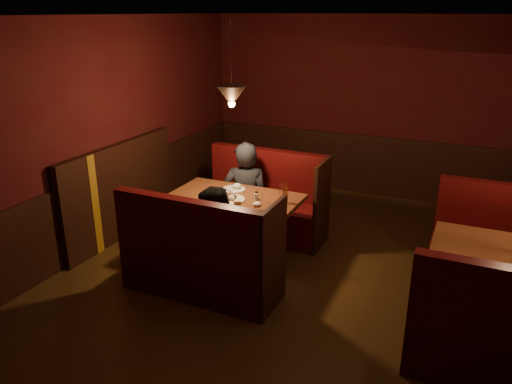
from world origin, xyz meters
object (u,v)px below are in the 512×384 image
at_px(main_bench_far, 265,208).
at_px(main_bench_near, 199,264).
at_px(second_bench_far, 509,257).
at_px(diner_b, 217,226).
at_px(main_table, 235,212).
at_px(second_table, 512,273).
at_px(diner_a, 246,179).

xyz_separation_m(main_bench_far, main_bench_near, (0.00, -1.78, 0.00)).
xyz_separation_m(second_bench_far, diner_b, (-2.91, -1.39, 0.40)).
bearing_deg(main_table, second_bench_far, 12.69).
bearing_deg(main_bench_far, second_table, -19.76).
height_order(main_bench_near, diner_b, diner_b).
relative_size(second_bench_far, diner_a, 0.95).
xyz_separation_m(main_table, main_bench_far, (0.02, 0.89, -0.27)).
bearing_deg(second_table, second_bench_far, 87.80).
height_order(main_table, diner_a, diner_a).
xyz_separation_m(main_bench_near, second_table, (3.01, 0.70, 0.24)).
bearing_deg(diner_a, second_table, 148.11).
relative_size(main_bench_far, diner_a, 1.01).
xyz_separation_m(main_table, diner_a, (-0.15, 0.62, 0.21)).
bearing_deg(main_table, diner_b, -78.25).
xyz_separation_m(main_table, main_bench_near, (0.02, -0.89, -0.27)).
relative_size(main_table, main_bench_near, 0.91).
xyz_separation_m(main_bench_far, diner_a, (-0.17, -0.27, 0.48)).
distance_m(second_bench_far, diner_a, 3.25).
bearing_deg(diner_a, main_bench_far, -139.81).
bearing_deg(second_table, main_bench_near, -166.93).
bearing_deg(diner_a, main_table, 86.14).
bearing_deg(main_bench_far, second_bench_far, -3.73).
height_order(main_bench_far, second_bench_far, main_bench_far).
bearing_deg(second_bench_far, diner_b, -154.55).
bearing_deg(main_bench_near, main_bench_far, 90.00).
xyz_separation_m(diner_a, diner_b, (0.30, -1.32, -0.09)).
xyz_separation_m(main_bench_near, diner_a, (-0.17, 1.51, 0.48)).
height_order(main_bench_far, main_bench_near, same).
bearing_deg(main_bench_far, main_table, -91.22).
distance_m(main_table, main_bench_far, 0.93).
distance_m(main_bench_near, diner_b, 0.46).
bearing_deg(diner_b, main_bench_far, 96.70).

